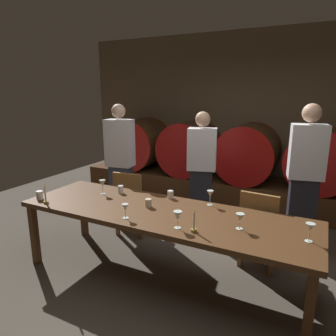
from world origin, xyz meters
name	(u,v)px	position (x,y,z in m)	size (l,w,h in m)	color
ground_plane	(188,283)	(0.00, 0.00, 0.00)	(8.83, 8.83, 0.00)	#4C443A
back_wall	(259,117)	(0.00, 3.09, 1.46)	(6.79, 0.24, 2.91)	brown
barrel_shelf	(247,192)	(0.00, 2.54, 0.22)	(6.11, 0.90, 0.43)	#4C2D16
wine_barrel_far_left	(140,143)	(-2.13, 2.54, 0.90)	(0.96, 0.92, 0.96)	#513319
wine_barrel_left	(190,148)	(-1.07, 2.54, 0.90)	(0.96, 0.92, 0.96)	#513319
wine_barrel_center	(249,153)	(-0.02, 2.54, 0.90)	(0.96, 0.92, 0.96)	#513319
wine_barrel_right	(319,159)	(1.04, 2.54, 0.90)	(0.96, 0.92, 0.96)	brown
dining_table	(162,216)	(-0.29, -0.02, 0.68)	(2.96, 0.91, 0.74)	#4C2D16
chair_left	(132,200)	(-1.13, 0.69, 0.49)	(0.44, 0.44, 0.88)	brown
chair_right	(260,226)	(0.56, 0.64, 0.49)	(0.43, 0.43, 0.88)	brown
guest_left	(120,163)	(-1.53, 1.02, 0.88)	(0.41, 0.29, 1.73)	#33384C
guest_center	(201,171)	(-0.37, 1.28, 0.84)	(0.43, 0.34, 1.64)	black
guest_right	(304,180)	(0.92, 1.18, 0.91)	(0.42, 0.31, 1.77)	black
candle_left	(46,198)	(-1.49, -0.39, 0.80)	(0.05, 0.05, 0.22)	olive
candle_right	(194,226)	(0.17, -0.31, 0.79)	(0.05, 0.05, 0.20)	olive
wine_glass_far_left	(103,184)	(-1.15, 0.13, 0.86)	(0.07, 0.07, 0.17)	silver
wine_glass_left	(125,208)	(-0.51, -0.33, 0.84)	(0.06, 0.06, 0.14)	silver
wine_glass_center_left	(178,216)	(0.02, -0.31, 0.85)	(0.08, 0.08, 0.16)	silver
wine_glass_center_right	(210,194)	(0.08, 0.35, 0.85)	(0.07, 0.07, 0.16)	silver
wine_glass_right	(240,218)	(0.50, -0.08, 0.84)	(0.07, 0.07, 0.14)	silver
wine_glass_far_right	(310,228)	(1.05, -0.06, 0.85)	(0.07, 0.07, 0.15)	silver
cup_far_left	(40,195)	(-1.65, -0.32, 0.79)	(0.07, 0.07, 0.09)	white
cup_center_left	(121,189)	(-0.98, 0.26, 0.78)	(0.06, 0.06, 0.09)	white
cup_center_right	(148,203)	(-0.47, 0.02, 0.78)	(0.07, 0.07, 0.08)	beige
cup_far_right	(170,194)	(-0.38, 0.36, 0.78)	(0.07, 0.07, 0.09)	white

